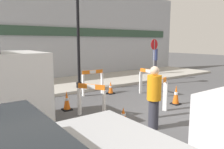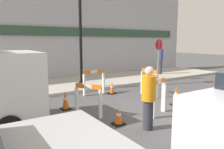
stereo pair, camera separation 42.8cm
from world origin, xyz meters
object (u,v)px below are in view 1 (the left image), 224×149
(person_worker, at_px, (154,96))
(person_pedestrian, at_px, (155,58))
(streetlamp_post, at_px, (78,6))
(stop_sign, at_px, (154,52))

(person_worker, bearing_deg, person_pedestrian, -29.47)
(streetlamp_post, height_order, person_worker, streetlamp_post)
(stop_sign, distance_m, person_worker, 7.29)
(stop_sign, height_order, person_pedestrian, stop_sign)
(streetlamp_post, bearing_deg, stop_sign, -2.06)
(streetlamp_post, bearing_deg, person_pedestrian, 9.35)
(person_worker, xyz_separation_m, person_pedestrian, (6.66, 6.14, 0.26))
(stop_sign, xyz_separation_m, person_worker, (-5.28, -4.96, -0.76))
(streetlamp_post, distance_m, stop_sign, 5.18)
(person_worker, bearing_deg, stop_sign, -28.91)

